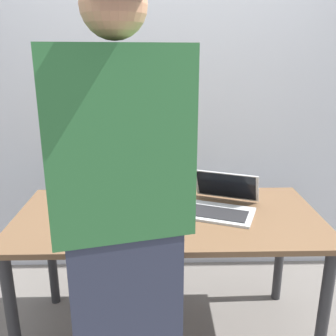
# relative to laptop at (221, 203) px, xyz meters

# --- Properties ---
(ground_plane) EXTENTS (8.00, 8.00, 0.00)m
(ground_plane) POSITION_rel_laptop_xyz_m (-0.28, -0.05, -0.79)
(ground_plane) COLOR slate
(ground_plane) RESTS_ON ground
(desk) EXTENTS (1.55, 0.76, 0.75)m
(desk) POSITION_rel_laptop_xyz_m (-0.28, -0.05, -0.14)
(desk) COLOR brown
(desk) RESTS_ON ground
(laptop) EXTENTS (0.45, 0.44, 0.19)m
(laptop) POSITION_rel_laptop_xyz_m (0.00, 0.00, 0.00)
(laptop) COLOR #B7BABC
(laptop) RESTS_ON desk
(beer_bottle_amber) EXTENTS (0.07, 0.07, 0.28)m
(beer_bottle_amber) POSITION_rel_laptop_xyz_m (-0.35, 0.17, 0.07)
(beer_bottle_amber) COLOR #472B14
(beer_bottle_amber) RESTS_ON desk
(beer_bottle_green) EXTENTS (0.06, 0.06, 0.33)m
(beer_bottle_green) POSITION_rel_laptop_xyz_m (-0.38, 0.09, 0.09)
(beer_bottle_green) COLOR #333333
(beer_bottle_green) RESTS_ON desk
(person_figure) EXTENTS (0.50, 0.34, 1.80)m
(person_figure) POSITION_rel_laptop_xyz_m (-0.45, -0.64, 0.13)
(person_figure) COLOR #2D3347
(person_figure) RESTS_ON ground
(back_wall) EXTENTS (6.00, 0.10, 2.60)m
(back_wall) POSITION_rel_laptop_xyz_m (-0.28, 0.76, 0.51)
(back_wall) COLOR silver
(back_wall) RESTS_ON ground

